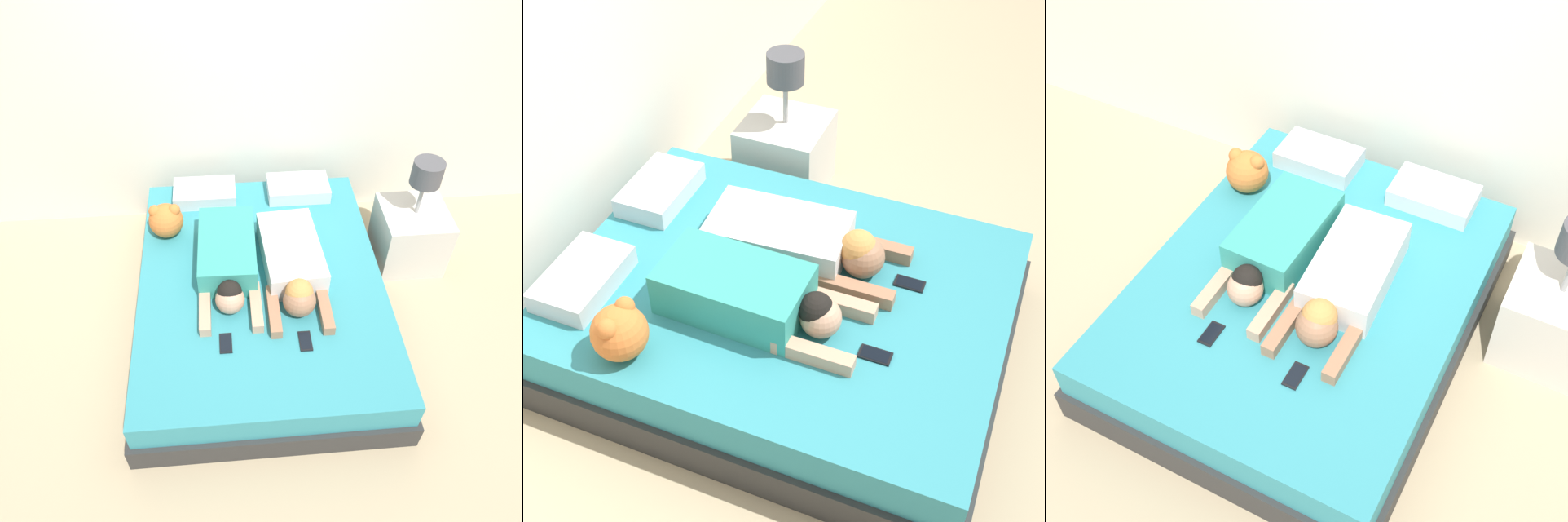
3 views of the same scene
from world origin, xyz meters
The scene contains 11 objects.
ground_plane centered at (0.00, 0.00, 0.00)m, with size 12.00×12.00×0.00m, color tan.
wall_back centered at (0.00, 1.22, 1.30)m, with size 12.00×0.06×2.60m.
bed centered at (0.00, 0.00, 0.20)m, with size 1.68×2.13×0.40m.
pillow_head_left centered at (-0.36, 0.86, 0.46)m, with size 0.48×0.30×0.11m.
pillow_head_right centered at (0.36, 0.86, 0.46)m, with size 0.48×0.30×0.11m.
person_left centered at (-0.21, 0.07, 0.51)m, with size 0.39×0.95×0.22m.
person_right centered at (0.21, 0.00, 0.50)m, with size 0.42×0.97×0.24m.
cell_phone_left centered at (-0.25, -0.52, 0.41)m, with size 0.07×0.14×0.01m.
cell_phone_right centered at (0.22, -0.55, 0.41)m, with size 0.07×0.14×0.01m.
plush_toy centered at (-0.64, 0.48, 0.53)m, with size 0.25×0.25×0.26m.
nightstand centered at (1.19, 0.48, 0.28)m, with size 0.49×0.49×0.92m.
Camera 2 is at (-2.24, -0.91, 2.81)m, focal length 50.00 mm.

